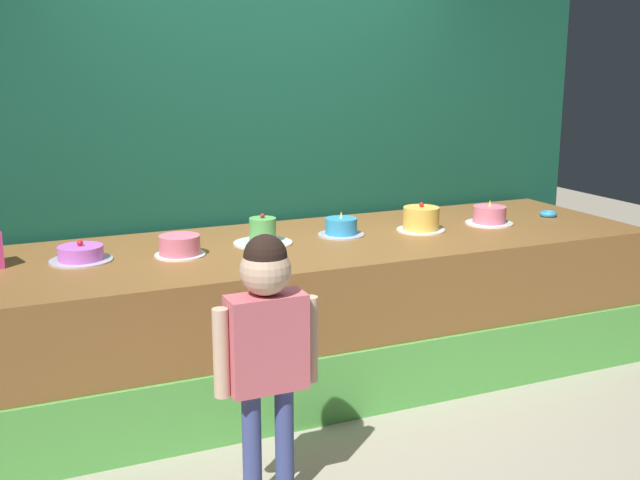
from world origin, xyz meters
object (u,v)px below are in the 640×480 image
object	(u,v)px
cake_center_left	(263,233)
cake_right	(421,219)
cake_far_right	(489,216)
donut	(548,214)
cake_center_right	(341,227)
child_figure	(267,334)
cake_left	(180,246)
cake_far_left	(81,254)

from	to	relation	value
cake_center_left	cake_right	xyz separation A→B (m)	(0.98, -0.07, 0.01)
cake_right	cake_far_right	bearing A→B (deg)	-0.65
donut	cake_center_left	world-z (taller)	cake_center_left
donut	cake_far_right	world-z (taller)	cake_far_right
cake_center_right	cake_right	size ratio (longest dim) A/B	0.94
donut	cake_far_right	bearing A→B (deg)	-176.02
child_figure	cake_right	world-z (taller)	child_figure
child_figure	cake_left	xyz separation A→B (m)	(-0.06, 1.14, 0.12)
child_figure	cake_far_left	size ratio (longest dim) A/B	3.64
cake_far_left	cake_left	xyz separation A→B (m)	(0.49, -0.10, 0.02)
child_figure	cake_far_right	world-z (taller)	child_figure
donut	cake_left	world-z (taller)	cake_left
cake_center_left	cake_far_right	bearing A→B (deg)	-2.87
cake_far_right	child_figure	bearing A→B (deg)	-149.03
child_figure	cake_far_right	size ratio (longest dim) A/B	3.93
child_figure	cake_center_left	bearing A→B (deg)	70.47
cake_right	cake_far_right	distance (m)	0.49
cake_right	cake_far_right	size ratio (longest dim) A/B	0.98
cake_far_left	cake_center_left	xyz separation A→B (m)	(0.98, -0.02, 0.02)
cake_far_left	cake_far_right	bearing A→B (deg)	-2.18
cake_right	cake_far_right	world-z (taller)	cake_right
donut	cake_right	bearing A→B (deg)	-178.33
donut	cake_far_left	distance (m)	2.95
cake_far_left	cake_center_left	size ratio (longest dim) A/B	0.97
cake_right	cake_center_left	bearing A→B (deg)	176.03
child_figure	cake_center_right	size ratio (longest dim) A/B	4.27
cake_center_left	cake_far_right	world-z (taller)	cake_center_left
cake_far_left	cake_right	world-z (taller)	cake_right
child_figure	cake_center_right	bearing A→B (deg)	53.14
child_figure	cake_center_left	xyz separation A→B (m)	(0.43, 1.22, 0.13)
cake_center_left	cake_right	world-z (taller)	same
cake_center_left	cake_center_right	xyz separation A→B (m)	(0.49, 0.01, -0.01)
cake_left	cake_far_right	bearing A→B (deg)	0.05
donut	cake_center_left	xyz separation A→B (m)	(-1.97, 0.04, 0.04)
cake_far_left	cake_left	bearing A→B (deg)	-10.99
child_figure	cake_far_right	distance (m)	2.23
cake_far_left	cake_right	size ratio (longest dim) A/B	1.10
cake_far_left	cake_center_right	world-z (taller)	cake_center_right
cake_left	cake_right	xyz separation A→B (m)	(1.48, 0.01, 0.02)
child_figure	cake_left	world-z (taller)	child_figure
cake_left	cake_right	world-z (taller)	cake_right
donut	cake_right	world-z (taller)	cake_right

